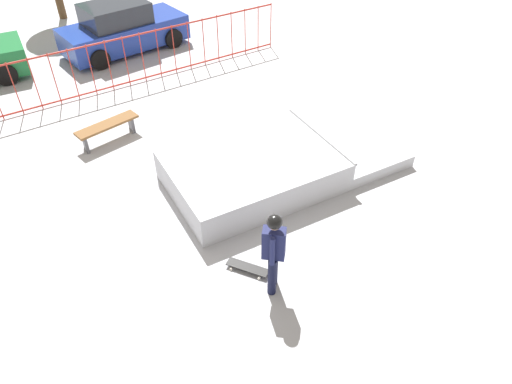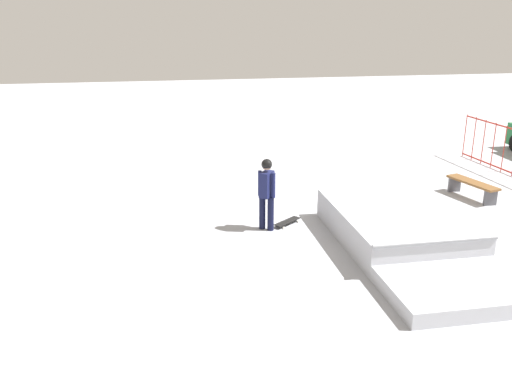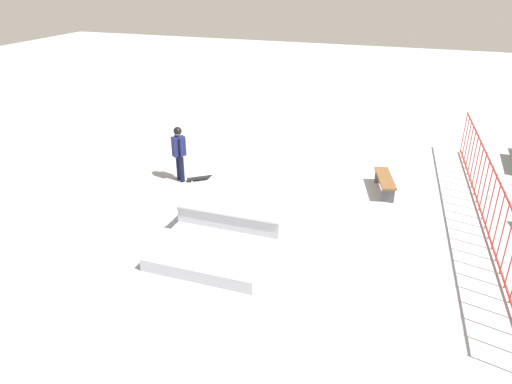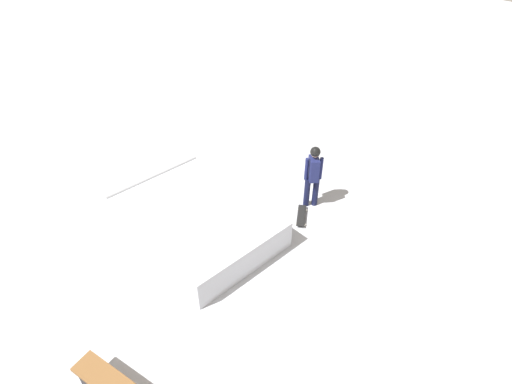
# 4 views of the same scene
# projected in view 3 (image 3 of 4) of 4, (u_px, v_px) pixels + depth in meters

# --- Properties ---
(ground_plane) EXTENTS (60.00, 60.00, 0.00)m
(ground_plane) POSITION_uv_depth(u_px,v_px,m) (271.00, 192.00, 14.20)
(ground_plane) COLOR #A8AAB2
(skate_ramp) EXTENTS (5.40, 2.60, 0.74)m
(skate_ramp) POSITION_uv_depth(u_px,v_px,m) (246.00, 206.00, 12.66)
(skate_ramp) COLOR #B0B3BB
(skate_ramp) RESTS_ON ground
(skater) EXTENTS (0.43, 0.41, 1.73)m
(skater) POSITION_uv_depth(u_px,v_px,m) (179.00, 150.00, 14.55)
(skater) COLOR black
(skater) RESTS_ON ground
(skateboard) EXTENTS (0.65, 0.75, 0.09)m
(skateboard) POSITION_uv_depth(u_px,v_px,m) (200.00, 178.00, 14.95)
(skateboard) COLOR black
(skateboard) RESTS_ON ground
(perimeter_fence) EXTENTS (10.83, 0.86, 1.50)m
(perimeter_fence) POSITION_uv_depth(u_px,v_px,m) (489.00, 197.00, 12.14)
(perimeter_fence) COLOR #B22D23
(perimeter_fence) RESTS_ON ground
(park_bench) EXTENTS (1.65, 0.79, 0.48)m
(park_bench) POSITION_uv_depth(u_px,v_px,m) (385.00, 181.00, 14.05)
(park_bench) COLOR brown
(park_bench) RESTS_ON ground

